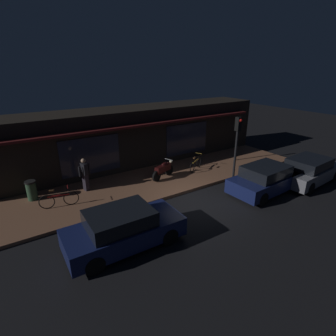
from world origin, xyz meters
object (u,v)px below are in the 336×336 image
Objects in this scene: trash_bin at (32,190)px; traffic_light_pole at (237,139)px; person_photographer at (85,174)px; parked_car_near at (123,229)px; parked_car_across at (309,170)px; motorcycle at (163,170)px; parked_car_far at (266,179)px; bicycle_extra at (196,164)px; bicycle_parked at (59,199)px; sign_post at (237,140)px.

traffic_light_pole is (9.43, -3.53, 1.86)m from trash_bin.
person_photographer is 2.46m from trash_bin.
person_photographer is 0.41× the size of parked_car_near.
person_photographer is 0.40× the size of parked_car_across.
trash_bin is at bearing 159.46° from traffic_light_pole.
traffic_light_pole is at bearing 13.49° from parked_car_near.
parked_car_near is at bearing -135.81° from motorcycle.
parked_car_far is at bearing -48.55° from motorcycle.
trash_bin is at bearing 171.37° from person_photographer.
parked_car_across is at bearing -31.98° from traffic_light_pole.
parked_car_near and parked_car_across have the same top height.
person_photographer is at bearing 173.07° from bicycle_extra.
motorcycle is 5.56m from bicycle_parked.
bicycle_extra is at bearing 178.04° from sign_post.
person_photographer is at bearing -8.63° from trash_bin.
sign_post is 0.57× the size of parked_car_across.
traffic_light_pole is at bearing -38.47° from motorcycle.
parked_car_across is (2.89, -0.52, 0.00)m from parked_car_far.
parked_car_across reaches higher than bicycle_parked.
parked_car_near is 0.99× the size of parked_car_far.
sign_post is at bearing 100.87° from parked_car_across.
traffic_light_pole reaches higher than parked_car_near.
bicycle_extra is 6.42m from person_photographer.
parked_car_near is 0.98× the size of parked_car_across.
trash_bin is at bearing 152.63° from parked_car_far.
person_photographer is (-6.35, 0.77, 0.52)m from bicycle_extra.
bicycle_extra is 3.43m from sign_post.
traffic_light_pole reaches higher than trash_bin.
parked_car_far is at bearing -72.98° from bicycle_extra.
parked_car_far is (7.75, 0.09, 0.00)m from parked_car_near.
parked_car_across is (11.98, -4.29, 0.20)m from bicycle_parked.
trash_bin is at bearing 113.00° from parked_car_near.
motorcycle is at bearing 141.53° from traffic_light_pole.
person_photographer reaches higher than trash_bin.
bicycle_parked is at bearing 109.10° from parked_car_near.
bicycle_extra is 4.22m from parked_car_far.
traffic_light_pole is 0.87× the size of parked_car_near.
trash_bin is 5.71m from parked_car_near.
traffic_light_pole reaches higher than bicycle_extra.
parked_car_near and parked_car_far have the same top height.
person_photographer is (-4.05, 0.80, 0.38)m from motorcycle.
motorcycle is 4.15m from person_photographer.
parked_car_across is at bearing -35.12° from motorcycle.
bicycle_extra is at bearing 32.32° from parked_car_near.
parked_car_across is at bearing -47.78° from bicycle_extra.
traffic_light_pole reaches higher than parked_car_across.
bicycle_extra is 0.36× the size of parked_car_near.
parked_car_far is at bearing 169.87° from parked_car_across.
person_photographer reaches higher than parked_car_far.
parked_car_near is at bearing -91.90° from person_photographer.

